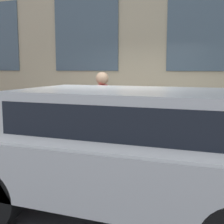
# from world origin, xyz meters

# --- Properties ---
(ground_plane) EXTENTS (80.00, 80.00, 0.00)m
(ground_plane) POSITION_xyz_m (0.00, 0.00, 0.00)
(ground_plane) COLOR #47474C
(sidewalk) EXTENTS (2.48, 60.00, 0.14)m
(sidewalk) POSITION_xyz_m (1.24, 0.00, 0.07)
(sidewalk) COLOR #B2ADA3
(sidewalk) RESTS_ON ground_plane
(fire_hydrant) EXTENTS (0.29, 0.41, 0.69)m
(fire_hydrant) POSITION_xyz_m (0.57, -0.19, 0.49)
(fire_hydrant) COLOR #2D7260
(fire_hydrant) RESTS_ON sidewalk
(person) EXTENTS (0.40, 0.26, 1.65)m
(person) POSITION_xyz_m (1.12, 0.45, 1.13)
(person) COLOR #998466
(person) RESTS_ON sidewalk
(parked_truck_white_near) EXTENTS (1.82, 4.38, 1.61)m
(parked_truck_white_near) POSITION_xyz_m (-1.25, -0.87, 0.93)
(parked_truck_white_near) COLOR black
(parked_truck_white_near) RESTS_ON ground_plane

